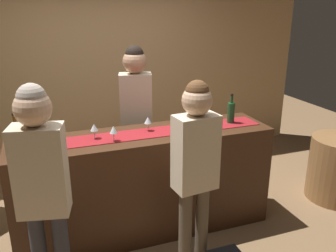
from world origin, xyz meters
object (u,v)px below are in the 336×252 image
(bartender, at_px, (136,108))
(wine_bottle_clear, at_px, (40,131))
(wine_bottle_amber, at_px, (16,135))
(customer_browsing, at_px, (41,178))
(wine_glass_near_customer, at_px, (94,128))
(customer_sipping, at_px, (195,160))
(wine_bottle_green, at_px, (231,112))
(wine_glass_mid_counter, at_px, (148,121))
(wine_glass_far_end, at_px, (114,130))

(bartender, bearing_deg, wine_bottle_clear, 40.77)
(wine_bottle_amber, xyz_separation_m, customer_browsing, (0.17, -0.73, -0.08))
(wine_glass_near_customer, relative_size, customer_sipping, 0.09)
(wine_bottle_clear, xyz_separation_m, wine_bottle_amber, (-0.19, -0.04, 0.00))
(wine_bottle_green, xyz_separation_m, wine_glass_mid_counter, (-0.86, 0.05, -0.01))
(wine_glass_near_customer, bearing_deg, customer_sipping, -46.16)
(wine_bottle_clear, distance_m, wine_bottle_green, 1.82)
(wine_bottle_amber, height_order, customer_browsing, customer_browsing)
(wine_glass_mid_counter, relative_size, customer_sipping, 0.09)
(wine_bottle_amber, height_order, wine_glass_far_end, wine_bottle_amber)
(wine_glass_mid_counter, height_order, customer_sipping, customer_sipping)
(wine_glass_mid_counter, bearing_deg, wine_glass_far_end, -156.72)
(wine_bottle_amber, relative_size, customer_sipping, 0.18)
(wine_bottle_clear, xyz_separation_m, customer_browsing, (-0.02, -0.77, -0.08))
(wine_bottle_amber, bearing_deg, customer_browsing, -76.74)
(wine_bottle_amber, relative_size, wine_glass_far_end, 2.10)
(wine_glass_mid_counter, bearing_deg, bartender, 87.23)
(wine_glass_near_customer, height_order, wine_glass_mid_counter, same)
(wine_glass_mid_counter, xyz_separation_m, wine_glass_far_end, (-0.36, -0.16, 0.00))
(customer_sipping, bearing_deg, customer_browsing, 174.09)
(wine_bottle_clear, xyz_separation_m, wine_glass_mid_counter, (0.96, -0.02, -0.01))
(wine_bottle_clear, xyz_separation_m, bartender, (0.99, 0.50, -0.03))
(bartender, bearing_deg, wine_bottle_amber, 38.70)
(wine_bottle_green, xyz_separation_m, wine_glass_near_customer, (-1.37, 0.01, -0.01))
(wine_glass_mid_counter, bearing_deg, wine_bottle_clear, 178.62)
(wine_bottle_green, bearing_deg, customer_browsing, -159.16)
(customer_browsing, bearing_deg, wine_bottle_amber, 116.25)
(wine_glass_mid_counter, distance_m, customer_sipping, 0.76)
(wine_glass_far_end, xyz_separation_m, customer_browsing, (-0.62, -0.59, -0.07))
(wine_bottle_clear, height_order, wine_bottle_amber, same)
(wine_glass_far_end, xyz_separation_m, bartender, (0.39, 0.68, -0.02))
(wine_bottle_green, height_order, wine_glass_mid_counter, wine_bottle_green)
(wine_glass_near_customer, height_order, customer_browsing, customer_browsing)
(bartender, height_order, customer_browsing, bartender)
(wine_bottle_clear, height_order, bartender, bartender)
(wine_glass_mid_counter, bearing_deg, wine_bottle_amber, -179.04)
(wine_glass_far_end, xyz_separation_m, customer_sipping, (0.52, -0.58, -0.12))
(customer_browsing, bearing_deg, wine_glass_mid_counter, 50.37)
(wine_bottle_amber, distance_m, wine_glass_near_customer, 0.64)
(wine_bottle_green, bearing_deg, bartender, 145.82)
(wine_bottle_clear, distance_m, customer_sipping, 1.36)
(wine_bottle_clear, relative_size, customer_browsing, 0.18)
(wine_bottle_clear, xyz_separation_m, wine_glass_near_customer, (0.45, -0.06, -0.01))
(wine_bottle_clear, bearing_deg, customer_sipping, -33.99)
(customer_sipping, bearing_deg, wine_bottle_clear, 139.49)
(wine_bottle_amber, relative_size, wine_bottle_green, 1.00)
(wine_glass_far_end, bearing_deg, customer_browsing, -136.21)
(wine_bottle_amber, bearing_deg, wine_glass_mid_counter, 0.96)
(bartender, bearing_deg, wine_glass_mid_counter, 101.21)
(wine_glass_near_customer, bearing_deg, customer_browsing, -123.34)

